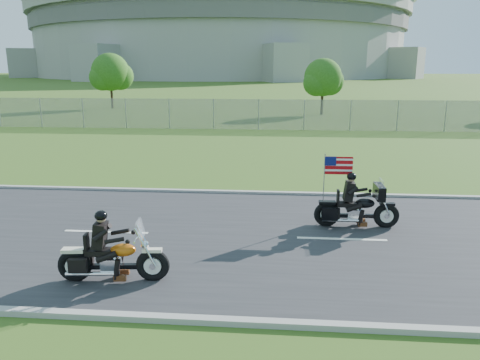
{
  "coord_description": "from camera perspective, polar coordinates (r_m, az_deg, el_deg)",
  "views": [
    {
      "loc": [
        2.4,
        -11.04,
        4.25
      ],
      "look_at": [
        1.47,
        0.0,
        1.5
      ],
      "focal_mm": 35.0,
      "sensor_mm": 36.0,
      "label": 1
    }
  ],
  "objects": [
    {
      "name": "ground",
      "position": [
        12.07,
        -7.01,
        -6.76
      ],
      "size": [
        420.0,
        420.0,
        0.0
      ],
      "primitive_type": "plane",
      "color": "#385A1C",
      "rests_on": "ground"
    },
    {
      "name": "road",
      "position": [
        12.07,
        -7.01,
        -6.67
      ],
      "size": [
        120.0,
        8.0,
        0.04
      ],
      "primitive_type": "cube",
      "color": "#28282B",
      "rests_on": "ground"
    },
    {
      "name": "curb_north",
      "position": [
        15.85,
        -4.06,
        -1.44
      ],
      "size": [
        120.0,
        0.18,
        0.12
      ],
      "primitive_type": "cube",
      "color": "#9E9B93",
      "rests_on": "ground"
    },
    {
      "name": "curb_south",
      "position": [
        8.5,
        -12.76,
        -16.02
      ],
      "size": [
        120.0,
        0.18,
        0.12
      ],
      "primitive_type": "cube",
      "color": "#9E9B93",
      "rests_on": "ground"
    },
    {
      "name": "fence",
      "position": [
        32.08,
        -8.61,
        7.99
      ],
      "size": [
        60.0,
        0.03,
        2.0
      ],
      "primitive_type": "cube",
      "color": "gray",
      "rests_on": "ground"
    },
    {
      "name": "stadium",
      "position": [
        182.77,
        -2.31,
        17.51
      ],
      "size": [
        140.4,
        140.4,
        29.2
      ],
      "color": "#A3A099",
      "rests_on": "ground"
    },
    {
      "name": "tree_fence_near",
      "position": [
        41.26,
        10.13,
        11.98
      ],
      "size": [
        3.52,
        3.28,
        4.75
      ],
      "color": "#382316",
      "rests_on": "ground"
    },
    {
      "name": "tree_fence_mid",
      "position": [
        47.97,
        -15.45,
        12.35
      ],
      "size": [
        3.96,
        3.69,
        5.3
      ],
      "color": "#382316",
      "rests_on": "ground"
    },
    {
      "name": "motorcycle_lead",
      "position": [
        9.75,
        -15.39,
        -9.32
      ],
      "size": [
        2.24,
        0.67,
        1.5
      ],
      "rotation": [
        0.0,
        0.0,
        0.1
      ],
      "color": "black",
      "rests_on": "ground"
    },
    {
      "name": "motorcycle_follow",
      "position": [
        12.78,
        14.01,
        -3.44
      ],
      "size": [
        2.24,
        0.74,
        1.87
      ],
      "rotation": [
        0.0,
        0.0,
        0.01
      ],
      "color": "black",
      "rests_on": "ground"
    }
  ]
}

